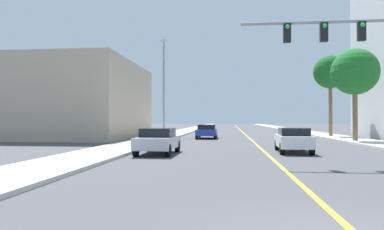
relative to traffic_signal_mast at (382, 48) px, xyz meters
The scene contains 12 objects.
ground 31.93m from the traffic_signal_mast, 98.32° to the left, with size 192.00×192.00×0.00m, color #47474C.
sidewalk_left 34.29m from the traffic_signal_mast, 113.12° to the left, with size 3.13×168.00×0.15m, color beige.
sidewalk_right 31.87m from the traffic_signal_mast, 82.35° to the left, with size 3.13×168.00×0.15m, color beige.
lane_marking_center 31.93m from the traffic_signal_mast, 98.32° to the left, with size 0.16×144.00×0.01m, color yellow.
building_left_near 31.23m from the traffic_signal_mast, 143.36° to the left, with size 17.95×15.36×7.58m, color tan.
traffic_signal_mast is the anchor object (origin of this frame).
street_lamp 18.79m from the traffic_signal_mast, 130.75° to the left, with size 0.56×0.28×8.74m.
palm_mid 14.10m from the traffic_signal_mast, 75.23° to the left, with size 3.75×3.75×7.45m.
palm_far 22.36m from the traffic_signal_mast, 79.66° to the left, with size 3.47×3.47×8.43m.
car_silver 11.48m from the traffic_signal_mast, 166.19° to the left, with size 1.93×3.92×1.39m.
car_white 6.65m from the traffic_signal_mast, 125.67° to the left, with size 1.87×3.96×1.39m.
car_blue 20.61m from the traffic_signal_mast, 115.64° to the left, with size 1.93×4.21×1.35m.
Camera 1 is at (-2.03, -5.07, 1.85)m, focal length 32.66 mm.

